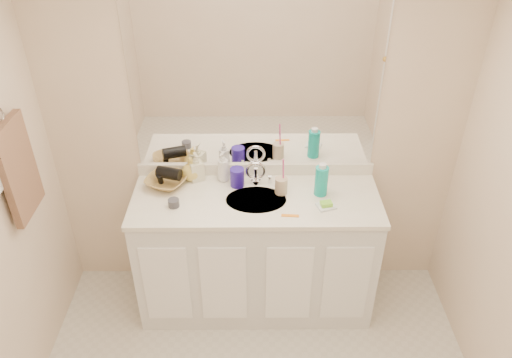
{
  "coord_description": "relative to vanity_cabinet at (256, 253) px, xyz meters",
  "views": [
    {
      "loc": [
        -0.01,
        -1.44,
        2.67
      ],
      "look_at": [
        0.0,
        0.97,
        1.05
      ],
      "focal_mm": 35.0,
      "sensor_mm": 36.0,
      "label": 1
    }
  ],
  "objects": [
    {
      "name": "mirror",
      "position": [
        0.0,
        0.27,
        1.14
      ],
      "size": [
        1.48,
        0.01,
        1.2
      ],
      "primitive_type": "cube",
      "color": "white",
      "rests_on": "wall_back"
    },
    {
      "name": "wall_back",
      "position": [
        0.0,
        0.28,
        0.77
      ],
      "size": [
        2.6,
        0.02,
        2.4
      ],
      "primitive_type": "cube",
      "color": "beige",
      "rests_on": "floor"
    },
    {
      "name": "soap_bottle_yellow",
      "position": [
        -0.41,
        0.21,
        0.53
      ],
      "size": [
        0.14,
        0.14,
        0.16
      ],
      "primitive_type": "imported",
      "rotation": [
        0.0,
        0.0,
        0.16
      ],
      "color": "#D2B851",
      "rests_on": "countertop"
    },
    {
      "name": "vanity_cabinet",
      "position": [
        0.0,
        0.0,
        0.0
      ],
      "size": [
        1.5,
        0.55,
        0.85
      ],
      "primitive_type": "cube",
      "color": "silver",
      "rests_on": "floor"
    },
    {
      "name": "backsplash",
      "position": [
        0.0,
        0.26,
        0.5
      ],
      "size": [
        1.52,
        0.03,
        0.08
      ],
      "primitive_type": "cube",
      "color": "white",
      "rests_on": "countertop"
    },
    {
      "name": "soap_bottle_cream",
      "position": [
        -0.38,
        0.21,
        0.55
      ],
      "size": [
        0.11,
        0.11,
        0.19
      ],
      "primitive_type": "imported",
      "rotation": [
        0.0,
        0.0,
        0.41
      ],
      "color": "beige",
      "rests_on": "countertop"
    },
    {
      "name": "mouthwash_bottle",
      "position": [
        0.4,
        0.04,
        0.55
      ],
      "size": [
        0.09,
        0.09,
        0.19
      ],
      "primitive_type": "cylinder",
      "rotation": [
        0.0,
        0.0,
        0.09
      ],
      "color": "#0DA399",
      "rests_on": "countertop"
    },
    {
      "name": "faucet",
      "position": [
        0.0,
        0.16,
        0.51
      ],
      "size": [
        0.02,
        0.02,
        0.11
      ],
      "primitive_type": "cylinder",
      "color": "silver",
      "rests_on": "countertop"
    },
    {
      "name": "blue_mug",
      "position": [
        -0.12,
        0.13,
        0.52
      ],
      "size": [
        0.11,
        0.11,
        0.12
      ],
      "primitive_type": "cylinder",
      "rotation": [
        0.0,
        0.0,
        0.21
      ],
      "color": "#27148F",
      "rests_on": "countertop"
    },
    {
      "name": "tan_cup",
      "position": [
        0.15,
        0.05,
        0.51
      ],
      "size": [
        0.09,
        0.09,
        0.1
      ],
      "primitive_type": "cylinder",
      "rotation": [
        0.0,
        0.0,
        -0.18
      ],
      "color": "tan",
      "rests_on": "countertop"
    },
    {
      "name": "toothbrush",
      "position": [
        0.16,
        0.05,
        0.6
      ],
      "size": [
        0.02,
        0.04,
        0.2
      ],
      "primitive_type": "cylinder",
      "rotation": [
        0.14,
        0.0,
        -0.26
      ],
      "color": "#DB3989",
      "rests_on": "tan_cup"
    },
    {
      "name": "hand_towel",
      "position": [
        -1.25,
        -0.25,
        0.82
      ],
      "size": [
        0.04,
        0.32,
        0.55
      ],
      "primitive_type": "cube",
      "color": "brown",
      "rests_on": "towel_ring"
    },
    {
      "name": "dark_jar",
      "position": [
        -0.49,
        -0.08,
        0.48
      ],
      "size": [
        0.07,
        0.07,
        0.05
      ],
      "primitive_type": "cylinder",
      "rotation": [
        0.0,
        0.0,
        -0.01
      ],
      "color": "#3A3941",
      "rests_on": "countertop"
    },
    {
      "name": "green_soap",
      "position": [
        0.42,
        -0.1,
        0.48
      ],
      "size": [
        0.08,
        0.06,
        0.02
      ],
      "primitive_type": "cube",
      "rotation": [
        0.0,
        0.0,
        0.21
      ],
      "color": "#86E036",
      "rests_on": "soap_dish"
    },
    {
      "name": "soap_bottle_white",
      "position": [
        -0.21,
        0.2,
        0.56
      ],
      "size": [
        0.1,
        0.1,
        0.2
      ],
      "primitive_type": "imported",
      "rotation": [
        0.0,
        0.0,
        -0.37
      ],
      "color": "silver",
      "rests_on": "countertop"
    },
    {
      "name": "countertop",
      "position": [
        0.0,
        0.0,
        0.44
      ],
      "size": [
        1.52,
        0.57,
        0.03
      ],
      "primitive_type": "cube",
      "color": "white",
      "rests_on": "vanity_cabinet"
    },
    {
      "name": "wicker_basket",
      "position": [
        -0.56,
        0.14,
        0.49
      ],
      "size": [
        0.32,
        0.32,
        0.06
      ],
      "primitive_type": "imported",
      "rotation": [
        0.0,
        0.0,
        -0.4
      ],
      "color": "olive",
      "rests_on": "countertop"
    },
    {
      "name": "soap_dish",
      "position": [
        0.42,
        -0.1,
        0.46
      ],
      "size": [
        0.13,
        0.11,
        0.01
      ],
      "primitive_type": "cube",
      "rotation": [
        0.0,
        0.0,
        0.31
      ],
      "color": "white",
      "rests_on": "countertop"
    },
    {
      "name": "sink_basin",
      "position": [
        0.0,
        -0.02,
        0.44
      ],
      "size": [
        0.37,
        0.37,
        0.02
      ],
      "primitive_type": "cylinder",
      "color": "silver",
      "rests_on": "countertop"
    },
    {
      "name": "orange_comb",
      "position": [
        0.2,
        -0.18,
        0.46
      ],
      "size": [
        0.1,
        0.03,
        0.0
      ],
      "primitive_type": "cube",
      "rotation": [
        0.0,
        0.0,
        -0.07
      ],
      "color": "orange",
      "rests_on": "countertop"
    },
    {
      "name": "hair_dryer",
      "position": [
        -0.54,
        0.14,
        0.54
      ],
      "size": [
        0.17,
        0.12,
        0.08
      ],
      "primitive_type": "cylinder",
      "rotation": [
        0.0,
        1.57,
        -0.31
      ],
      "color": "black",
      "rests_on": "wicker_basket"
    }
  ]
}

